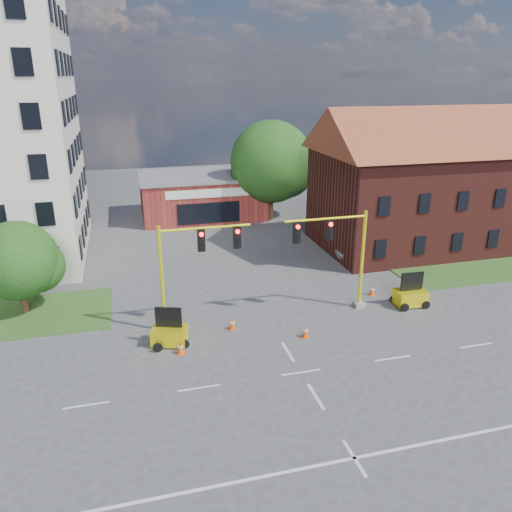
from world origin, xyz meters
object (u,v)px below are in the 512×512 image
signal_mast_west (191,264)px  pickup_white (367,252)px  trailer_east (410,296)px  signal_mast_east (338,250)px  trailer_west (170,333)px

signal_mast_west → pickup_white: size_ratio=1.29×
signal_mast_west → pickup_white: (14.68, 7.54, -3.25)m
trailer_east → signal_mast_east: bearing=174.9°
signal_mast_west → pickup_white: signal_mast_west is taller
signal_mast_west → signal_mast_east: 8.71m
signal_mast_west → trailer_west: signal_mast_west is taller
trailer_west → pickup_white: bearing=48.2°
signal_mast_west → trailer_east: 13.92m
signal_mast_west → signal_mast_east: (8.71, 0.00, 0.00)m
signal_mast_west → trailer_east: bearing=-2.8°
signal_mast_west → signal_mast_east: bearing=0.0°
signal_mast_west → signal_mast_east: size_ratio=1.00×
pickup_white → signal_mast_west: bearing=114.8°
signal_mast_east → pickup_white: (5.97, 7.54, -3.25)m
signal_mast_east → trailer_west: 10.87m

